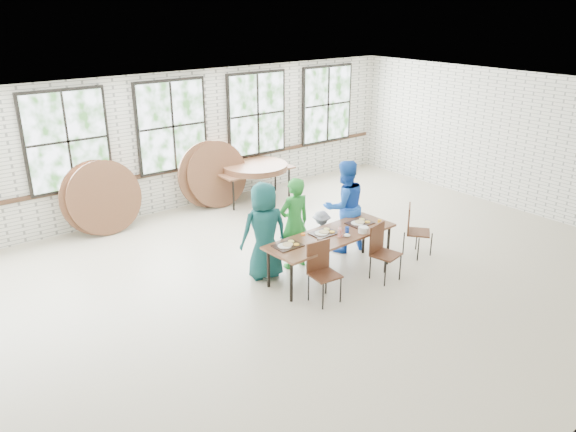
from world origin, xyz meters
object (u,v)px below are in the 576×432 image
storage_table (255,172)px  chair_near_left (321,267)px  dining_table (331,238)px  chair_near_right (381,247)px

storage_table → chair_near_left: bearing=-111.8°
dining_table → chair_near_right: chair_near_right is taller
chair_near_right → storage_table: (0.60, 4.54, 0.13)m
dining_table → chair_near_left: 0.85m
dining_table → storage_table: 4.14m
dining_table → storage_table: bearing=70.0°
dining_table → chair_near_right: (0.59, -0.58, -0.13)m
chair_near_left → dining_table: bearing=43.7°
chair_near_left → storage_table: bearing=73.3°
dining_table → chair_near_left: chair_near_left is taller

